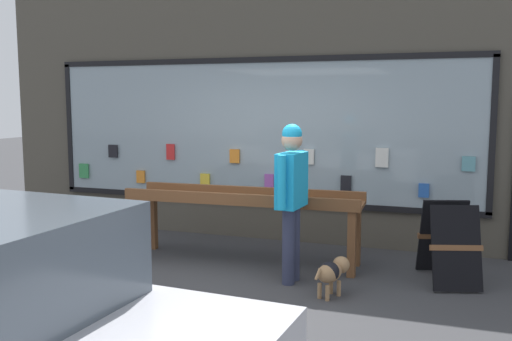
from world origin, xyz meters
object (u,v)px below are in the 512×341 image
at_px(small_dog, 332,272).
at_px(sandwich_board_sign, 449,242).
at_px(person_browsing, 292,190).
at_px(display_table_main, 244,204).

relative_size(small_dog, sandwich_board_sign, 0.54).
bearing_deg(person_browsing, display_table_main, 58.09).
height_order(display_table_main, person_browsing, person_browsing).
height_order(small_dog, sandwich_board_sign, sandwich_board_sign).
bearing_deg(display_table_main, small_dog, -34.01).
xyz_separation_m(display_table_main, small_dog, (1.31, -0.88, -0.48)).
distance_m(display_table_main, sandwich_board_sign, 2.44).
distance_m(person_browsing, small_dog, 0.99).
bearing_deg(sandwich_board_sign, person_browsing, -177.42).
distance_m(small_dog, sandwich_board_sign, 1.45).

